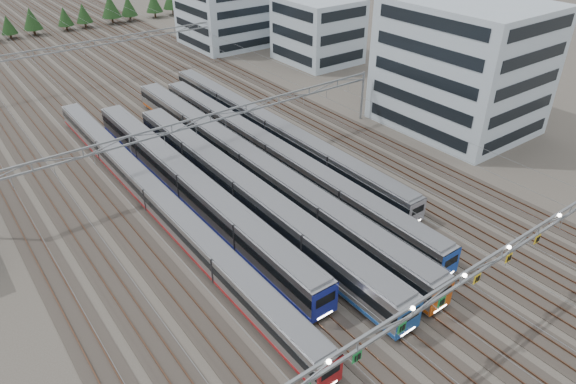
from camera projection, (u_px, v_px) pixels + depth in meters
ground at (446, 344)px, 44.38m from camera, size 400.00×400.00×0.00m
track_bed at (76, 55)px, 111.84m from camera, size 54.00×260.00×5.42m
train_a at (155, 198)px, 61.09m from camera, size 2.56×64.11×3.32m
train_b at (189, 184)px, 63.10m from camera, size 3.02×51.93×3.94m
train_c at (244, 191)px, 61.59m from camera, size 3.08×52.48×4.02m
train_d at (249, 163)px, 67.89m from camera, size 2.97×63.79×3.86m
train_e at (274, 153)px, 70.78m from camera, size 2.72×60.08×3.53m
train_f at (272, 129)px, 77.64m from camera, size 2.67×57.19×3.47m
gantry_near at (461, 283)px, 40.57m from camera, size 56.36×0.61×8.08m
gantry_mid at (211, 124)px, 68.34m from camera, size 56.36×0.36×8.00m
gantry_far at (95, 48)px, 99.04m from camera, size 56.36×0.36×8.00m
depot_bldg_south at (462, 66)px, 78.77m from camera, size 18.00×22.00×19.42m
depot_bldg_mid at (318, 30)px, 109.80m from camera, size 14.00×16.00×13.21m
depot_bldg_north at (233, 12)px, 121.82m from camera, size 22.00×18.00×14.21m
treeline at (48, 16)px, 130.96m from camera, size 100.10×5.60×7.02m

